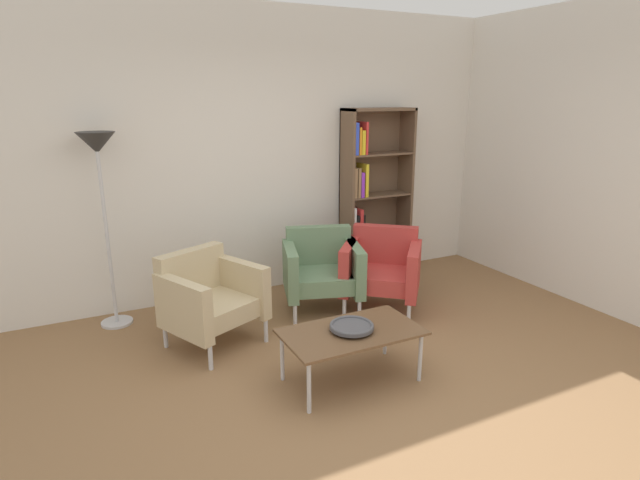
# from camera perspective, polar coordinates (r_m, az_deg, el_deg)

# --- Properties ---
(ground_plane) EXTENTS (8.32, 8.32, 0.00)m
(ground_plane) POSITION_cam_1_polar(r_m,az_deg,el_deg) (3.73, 6.03, -17.44)
(ground_plane) COLOR olive
(plaster_back_panel) EXTENTS (6.40, 0.12, 2.90)m
(plaster_back_panel) POSITION_cam_1_polar(r_m,az_deg,el_deg) (5.39, -7.81, 9.36)
(plaster_back_panel) COLOR silver
(plaster_back_panel) RESTS_ON ground_plane
(plaster_right_partition) EXTENTS (0.12, 5.20, 2.90)m
(plaster_right_partition) POSITION_cam_1_polar(r_m,az_deg,el_deg) (5.62, 28.60, 7.87)
(plaster_right_partition) COLOR silver
(plaster_right_partition) RESTS_ON ground_plane
(bookshelf_tall) EXTENTS (0.80, 0.30, 1.90)m
(bookshelf_tall) POSITION_cam_1_polar(r_m,az_deg,el_deg) (5.84, 5.48, 4.78)
(bookshelf_tall) COLOR brown
(bookshelf_tall) RESTS_ON ground_plane
(coffee_table_low) EXTENTS (1.00, 0.56, 0.40)m
(coffee_table_low) POSITION_cam_1_polar(r_m,az_deg,el_deg) (3.79, 3.50, -10.39)
(coffee_table_low) COLOR brown
(coffee_table_low) RESTS_ON ground_plane
(decorative_bowl) EXTENTS (0.32, 0.32, 0.05)m
(decorative_bowl) POSITION_cam_1_polar(r_m,az_deg,el_deg) (3.77, 3.52, -9.49)
(decorative_bowl) COLOR #4C4C51
(decorative_bowl) RESTS_ON coffee_table_low
(armchair_corner_red) EXTENTS (0.88, 0.84, 0.78)m
(armchair_corner_red) POSITION_cam_1_polar(r_m,az_deg,el_deg) (5.00, 0.18, -3.16)
(armchair_corner_red) COLOR slate
(armchair_corner_red) RESTS_ON ground_plane
(armchair_near_window) EXTENTS (0.91, 0.88, 0.78)m
(armchair_near_window) POSITION_cam_1_polar(r_m,az_deg,el_deg) (4.42, -12.16, -6.15)
(armchair_near_window) COLOR #C6B289
(armchair_near_window) RESTS_ON ground_plane
(armchair_spare_guest) EXTENTS (0.95, 0.94, 0.78)m
(armchair_spare_guest) POSITION_cam_1_polar(r_m,az_deg,el_deg) (5.06, 6.85, -3.05)
(armchair_spare_guest) COLOR #B73833
(armchair_spare_guest) RESTS_ON ground_plane
(floor_lamp_torchiere) EXTENTS (0.32, 0.32, 1.74)m
(floor_lamp_torchiere) POSITION_cam_1_polar(r_m,az_deg,el_deg) (4.80, -23.22, 7.44)
(floor_lamp_torchiere) COLOR silver
(floor_lamp_torchiere) RESTS_ON ground_plane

